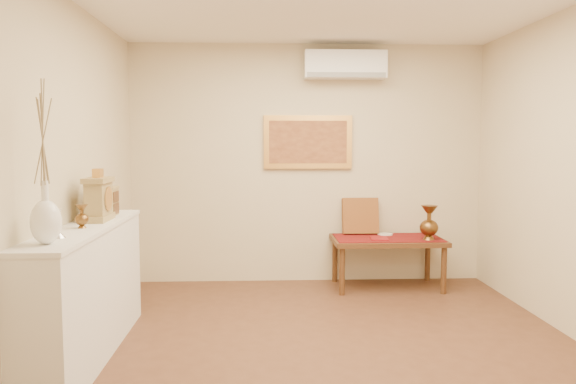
{
  "coord_description": "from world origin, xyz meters",
  "views": [
    {
      "loc": [
        -0.52,
        -4.14,
        1.59
      ],
      "look_at": [
        -0.28,
        1.15,
        1.13
      ],
      "focal_mm": 35.0,
      "sensor_mm": 36.0,
      "label": 1
    }
  ],
  "objects": [
    {
      "name": "floor",
      "position": [
        0.0,
        0.0,
        0.0
      ],
      "size": [
        4.5,
        4.5,
        0.0
      ],
      "primitive_type": "plane",
      "color": "brown",
      "rests_on": "ground"
    },
    {
      "name": "ac_unit",
      "position": [
        0.4,
        2.12,
        2.45
      ],
      "size": [
        0.9,
        0.25,
        0.3
      ],
      "color": "white",
      "rests_on": "wall_back"
    },
    {
      "name": "wall_front",
      "position": [
        0.0,
        -2.25,
        1.35
      ],
      "size": [
        4.0,
        0.02,
        2.7
      ],
      "primitive_type": "cube",
      "color": "beige",
      "rests_on": "ground"
    },
    {
      "name": "display_ledge",
      "position": [
        -1.82,
        0.0,
        0.49
      ],
      "size": [
        0.37,
        2.02,
        0.98
      ],
      "color": "white",
      "rests_on": "floor"
    },
    {
      "name": "painting",
      "position": [
        0.0,
        2.22,
        1.6
      ],
      "size": [
        1.0,
        0.06,
        0.6
      ],
      "color": "gold",
      "rests_on": "wall_back"
    },
    {
      "name": "menu",
      "position": [
        0.74,
        1.78,
        0.56
      ],
      "size": [
        0.2,
        0.27,
        0.01
      ],
      "primitive_type": "cube",
      "rotation": [
        0.0,
        0.0,
        -0.09
      ],
      "color": "maroon",
      "rests_on": "table_cloth"
    },
    {
      "name": "brass_urn_tall",
      "position": [
        1.26,
        1.72,
        0.78
      ],
      "size": [
        0.2,
        0.2,
        0.45
      ],
      "primitive_type": null,
      "color": "brown",
      "rests_on": "table_cloth"
    },
    {
      "name": "white_vase",
      "position": [
        -1.82,
        -0.73,
        1.47
      ],
      "size": [
        0.18,
        0.18,
        0.97
      ],
      "primitive_type": null,
      "color": "white",
      "rests_on": "display_ledge"
    },
    {
      "name": "wooden_chest",
      "position": [
        -1.82,
        0.61,
        1.1
      ],
      "size": [
        0.16,
        0.21,
        0.24
      ],
      "color": "#A28A53",
      "rests_on": "display_ledge"
    },
    {
      "name": "wall_left",
      "position": [
        -2.0,
        0.0,
        1.35
      ],
      "size": [
        0.02,
        4.5,
        2.7
      ],
      "primitive_type": "cube",
      "color": "beige",
      "rests_on": "ground"
    },
    {
      "name": "candlestick",
      "position": [
        -1.83,
        -0.5,
        1.07
      ],
      "size": [
        0.09,
        0.09,
        0.18
      ],
      "primitive_type": null,
      "color": "silver",
      "rests_on": "display_ledge"
    },
    {
      "name": "brass_urn_small",
      "position": [
        -1.82,
        -0.09,
        1.09
      ],
      "size": [
        0.1,
        0.1,
        0.22
      ],
      "primitive_type": null,
      "color": "brown",
      "rests_on": "display_ledge"
    },
    {
      "name": "plate",
      "position": [
        0.87,
        2.06,
        0.56
      ],
      "size": [
        0.17,
        0.17,
        0.01
      ],
      "primitive_type": "cylinder",
      "color": "white",
      "rests_on": "table_cloth"
    },
    {
      "name": "cushion",
      "position": [
        0.6,
        2.15,
        0.76
      ],
      "size": [
        0.41,
        0.18,
        0.42
      ],
      "primitive_type": "cube",
      "rotation": [
        -0.21,
        0.0,
        0.0
      ],
      "color": "maroon",
      "rests_on": "table_cloth"
    },
    {
      "name": "mantel_clock",
      "position": [
        -1.8,
        0.29,
        1.15
      ],
      "size": [
        0.17,
        0.36,
        0.41
      ],
      "color": "#A28A53",
      "rests_on": "display_ledge"
    },
    {
      "name": "wall_back",
      "position": [
        0.0,
        2.25,
        1.35
      ],
      "size": [
        4.0,
        0.02,
        2.7
      ],
      "primitive_type": "cube",
      "color": "beige",
      "rests_on": "ground"
    },
    {
      "name": "low_table",
      "position": [
        0.85,
        1.88,
        0.48
      ],
      "size": [
        1.2,
        0.7,
        0.55
      ],
      "color": "#522F18",
      "rests_on": "floor"
    },
    {
      "name": "table_cloth",
      "position": [
        0.85,
        1.88,
        0.55
      ],
      "size": [
        1.14,
        0.59,
        0.01
      ],
      "primitive_type": "cube",
      "color": "maroon",
      "rests_on": "low_table"
    }
  ]
}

